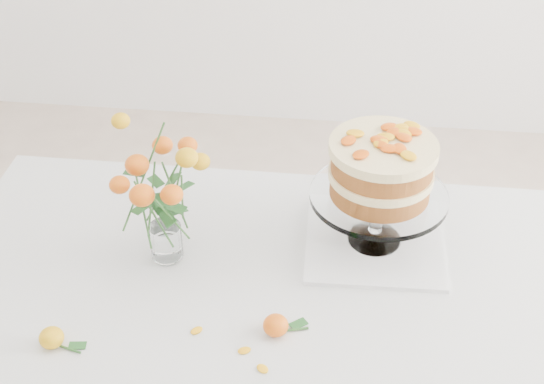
# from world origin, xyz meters

# --- Properties ---
(table) EXTENTS (1.43, 0.93, 0.76)m
(table) POSITION_xyz_m (0.00, 0.00, 0.67)
(table) COLOR tan
(table) RESTS_ON ground
(napkin) EXTENTS (0.31, 0.31, 0.01)m
(napkin) POSITION_xyz_m (0.22, 0.21, 0.76)
(napkin) COLOR white
(napkin) RESTS_ON table
(cake_stand) EXTENTS (0.30, 0.30, 0.27)m
(cake_stand) POSITION_xyz_m (0.22, 0.21, 0.94)
(cake_stand) COLOR white
(cake_stand) RESTS_ON napkin
(rose_vase) EXTENTS (0.26, 0.26, 0.35)m
(rose_vase) POSITION_xyz_m (-0.23, 0.11, 0.96)
(rose_vase) COLOR white
(rose_vase) RESTS_ON table
(loose_rose_near) EXTENTS (0.08, 0.05, 0.04)m
(loose_rose_near) POSITION_xyz_m (-0.39, -0.17, 0.78)
(loose_rose_near) COLOR orange
(loose_rose_near) RESTS_ON table
(loose_rose_far) EXTENTS (0.09, 0.05, 0.04)m
(loose_rose_far) POSITION_xyz_m (0.03, -0.09, 0.78)
(loose_rose_far) COLOR orange
(loose_rose_far) RESTS_ON table
(stray_petal_a) EXTENTS (0.03, 0.02, 0.00)m
(stray_petal_a) POSITION_xyz_m (-0.12, -0.10, 0.76)
(stray_petal_a) COLOR #FCAB0F
(stray_petal_a) RESTS_ON table
(stray_petal_b) EXTENTS (0.03, 0.02, 0.00)m
(stray_petal_b) POSITION_xyz_m (-0.02, -0.14, 0.76)
(stray_petal_b) COLOR #FCAB0F
(stray_petal_b) RESTS_ON table
(stray_petal_c) EXTENTS (0.03, 0.02, 0.00)m
(stray_petal_c) POSITION_xyz_m (0.02, -0.18, 0.76)
(stray_petal_c) COLOR #FCAB0F
(stray_petal_c) RESTS_ON table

